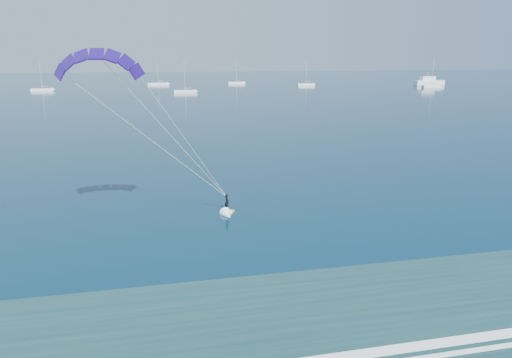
{
  "coord_description": "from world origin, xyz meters",
  "views": [
    {
      "loc": [
        -9.29,
        -8.73,
        14.49
      ],
      "look_at": [
        -1.77,
        26.31,
        4.83
      ],
      "focal_mm": 32.0,
      "sensor_mm": 36.0,
      "label": 1
    }
  ],
  "objects_px": {
    "sailboat_1": "(42,90)",
    "sailboat_2": "(158,84)",
    "sailboat_4": "(236,83)",
    "sailboat_5": "(306,84)",
    "sailboat_6": "(432,86)",
    "motor_yacht": "(429,82)",
    "kitesurfer_rig": "(168,133)",
    "sailboat_3": "(185,91)"
  },
  "relations": [
    {
      "from": "sailboat_3",
      "to": "sailboat_4",
      "type": "height_order",
      "value": "sailboat_3"
    },
    {
      "from": "motor_yacht",
      "to": "sailboat_2",
      "type": "relative_size",
      "value": 1.12
    },
    {
      "from": "motor_yacht",
      "to": "sailboat_4",
      "type": "relative_size",
      "value": 1.29
    },
    {
      "from": "sailboat_6",
      "to": "sailboat_2",
      "type": "bearing_deg",
      "value": 159.27
    },
    {
      "from": "sailboat_2",
      "to": "sailboat_3",
      "type": "bearing_deg",
      "value": -79.62
    },
    {
      "from": "sailboat_1",
      "to": "sailboat_2",
      "type": "xyz_separation_m",
      "value": [
        49.0,
        33.37,
        0.01
      ]
    },
    {
      "from": "kitesurfer_rig",
      "to": "sailboat_1",
      "type": "distance_m",
      "value": 181.86
    },
    {
      "from": "sailboat_3",
      "to": "sailboat_6",
      "type": "bearing_deg",
      "value": 4.08
    },
    {
      "from": "sailboat_3",
      "to": "sailboat_6",
      "type": "xyz_separation_m",
      "value": [
        117.09,
        8.35,
        -0.0
      ]
    },
    {
      "from": "kitesurfer_rig",
      "to": "sailboat_1",
      "type": "relative_size",
      "value": 1.31
    },
    {
      "from": "sailboat_1",
      "to": "motor_yacht",
      "type": "bearing_deg",
      "value": 1.81
    },
    {
      "from": "kitesurfer_rig",
      "to": "sailboat_5",
      "type": "relative_size",
      "value": 1.34
    },
    {
      "from": "sailboat_5",
      "to": "sailboat_3",
      "type": "bearing_deg",
      "value": -151.22
    },
    {
      "from": "motor_yacht",
      "to": "sailboat_5",
      "type": "bearing_deg",
      "value": 175.31
    },
    {
      "from": "sailboat_4",
      "to": "sailboat_6",
      "type": "distance_m",
      "value": 99.06
    },
    {
      "from": "kitesurfer_rig",
      "to": "sailboat_4",
      "type": "xyz_separation_m",
      "value": [
        41.62,
        209.2,
        -7.58
      ]
    },
    {
      "from": "sailboat_2",
      "to": "sailboat_3",
      "type": "relative_size",
      "value": 1.12
    },
    {
      "from": "sailboat_2",
      "to": "sailboat_4",
      "type": "distance_m",
      "value": 41.37
    },
    {
      "from": "kitesurfer_rig",
      "to": "motor_yacht",
      "type": "distance_m",
      "value": 228.44
    },
    {
      "from": "sailboat_4",
      "to": "sailboat_6",
      "type": "xyz_separation_m",
      "value": [
        86.09,
        -49.01,
        0.0
      ]
    },
    {
      "from": "sailboat_3",
      "to": "sailboat_2",
      "type": "bearing_deg",
      "value": 100.38
    },
    {
      "from": "sailboat_2",
      "to": "sailboat_5",
      "type": "height_order",
      "value": "sailboat_2"
    },
    {
      "from": "sailboat_3",
      "to": "sailboat_6",
      "type": "distance_m",
      "value": 117.39
    },
    {
      "from": "sailboat_1",
      "to": "sailboat_2",
      "type": "height_order",
      "value": "sailboat_2"
    },
    {
      "from": "motor_yacht",
      "to": "kitesurfer_rig",
      "type": "bearing_deg",
      "value": -127.57
    },
    {
      "from": "motor_yacht",
      "to": "sailboat_2",
      "type": "distance_m",
      "value": 141.64
    },
    {
      "from": "kitesurfer_rig",
      "to": "sailboat_5",
      "type": "height_order",
      "value": "kitesurfer_rig"
    },
    {
      "from": "sailboat_2",
      "to": "sailboat_4",
      "type": "xyz_separation_m",
      "value": [
        41.36,
        0.78,
        -0.01
      ]
    },
    {
      "from": "sailboat_2",
      "to": "sailboat_5",
      "type": "relative_size",
      "value": 1.17
    },
    {
      "from": "kitesurfer_rig",
      "to": "sailboat_6",
      "type": "height_order",
      "value": "kitesurfer_rig"
    },
    {
      "from": "motor_yacht",
      "to": "sailboat_6",
      "type": "relative_size",
      "value": 1.26
    },
    {
      "from": "motor_yacht",
      "to": "sailboat_4",
      "type": "xyz_separation_m",
      "value": [
        -97.59,
        28.2,
        -1.04
      ]
    },
    {
      "from": "sailboat_5",
      "to": "motor_yacht",
      "type": "bearing_deg",
      "value": -4.69
    },
    {
      "from": "kitesurfer_rig",
      "to": "sailboat_5",
      "type": "xyz_separation_m",
      "value": [
        73.5,
        186.38,
        -7.59
      ]
    },
    {
      "from": "sailboat_1",
      "to": "sailboat_6",
      "type": "xyz_separation_m",
      "value": [
        176.45,
        -14.85,
        0.0
      ]
    },
    {
      "from": "motor_yacht",
      "to": "sailboat_6",
      "type": "height_order",
      "value": "sailboat_6"
    },
    {
      "from": "sailboat_4",
      "to": "sailboat_3",
      "type": "bearing_deg",
      "value": -118.39
    },
    {
      "from": "kitesurfer_rig",
      "to": "sailboat_6",
      "type": "distance_m",
      "value": 205.01
    },
    {
      "from": "motor_yacht",
      "to": "sailboat_4",
      "type": "distance_m",
      "value": 101.59
    },
    {
      "from": "sailboat_1",
      "to": "kitesurfer_rig",
      "type": "bearing_deg",
      "value": -74.44
    },
    {
      "from": "sailboat_1",
      "to": "sailboat_3",
      "type": "xyz_separation_m",
      "value": [
        59.36,
        -23.2,
        0.0
      ]
    },
    {
      "from": "motor_yacht",
      "to": "sailboat_4",
      "type": "bearing_deg",
      "value": 163.88
    }
  ]
}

